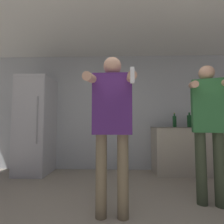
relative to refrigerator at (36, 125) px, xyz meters
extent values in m
cube|color=#B2B7BC|center=(1.61, 0.39, 0.30)|extent=(7.00, 0.06, 2.55)
cube|color=silver|center=(1.61, -1.05, 1.60)|extent=(7.00, 3.34, 0.05)
cube|color=silver|center=(0.00, 0.01, 0.00)|extent=(0.61, 0.71, 1.95)
cube|color=#B6B6BB|center=(0.00, -0.35, 0.00)|extent=(0.59, 0.01, 1.87)
cylinder|color=#99999E|center=(0.19, -0.38, 0.10)|extent=(0.02, 0.02, 0.88)
cube|color=#BCB29E|center=(3.17, 0.07, -0.51)|extent=(1.52, 0.57, 0.92)
cube|color=#676256|center=(3.17, 0.07, -0.05)|extent=(1.55, 0.60, 0.01)
cylinder|color=#194723|center=(3.14, 0.06, 0.08)|extent=(0.09, 0.09, 0.24)
cylinder|color=#194723|center=(3.14, 0.06, 0.23)|extent=(0.03, 0.03, 0.06)
sphere|color=silver|center=(3.14, 0.06, 0.26)|extent=(0.03, 0.03, 0.03)
cylinder|color=#194723|center=(2.84, 0.06, 0.07)|extent=(0.07, 0.07, 0.23)
cylinder|color=#194723|center=(2.84, 0.06, 0.21)|extent=(0.03, 0.03, 0.05)
sphere|color=#B29933|center=(2.84, 0.06, 0.24)|extent=(0.03, 0.03, 0.03)
cylinder|color=maroon|center=(3.70, 0.06, 0.07)|extent=(0.08, 0.08, 0.23)
cylinder|color=maroon|center=(3.70, 0.06, 0.23)|extent=(0.03, 0.03, 0.08)
sphere|color=black|center=(3.70, 0.06, 0.27)|extent=(0.04, 0.04, 0.04)
cylinder|color=#75664C|center=(1.49, -1.62, -0.53)|extent=(0.12, 0.12, 0.88)
cylinder|color=#75664C|center=(1.73, -1.63, -0.53)|extent=(0.12, 0.12, 0.88)
cube|color=#4C236B|center=(1.61, -1.63, 0.24)|extent=(0.43, 0.21, 0.66)
sphere|color=tan|center=(1.61, -1.63, 0.67)|extent=(0.20, 0.20, 0.20)
cylinder|color=tan|center=(1.40, -1.82, 0.48)|extent=(0.10, 0.43, 0.16)
cylinder|color=tan|center=(1.80, -1.84, 0.48)|extent=(0.10, 0.43, 0.16)
cube|color=white|center=(1.80, -2.04, 0.44)|extent=(0.04, 0.04, 0.14)
cylinder|color=#38422D|center=(2.72, -1.28, -0.53)|extent=(0.13, 0.13, 0.89)
cylinder|color=#38422D|center=(2.91, -1.34, -0.53)|extent=(0.13, 0.13, 0.89)
cube|color=#2D6B38|center=(2.81, -1.31, 0.24)|extent=(0.41, 0.30, 0.66)
sphere|color=tan|center=(2.81, -1.31, 0.67)|extent=(0.19, 0.19, 0.19)
cylinder|color=tan|center=(2.60, -1.41, 0.50)|extent=(0.17, 0.33, 0.13)
camera|label=1|loc=(1.66, -3.54, 0.01)|focal=28.00mm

